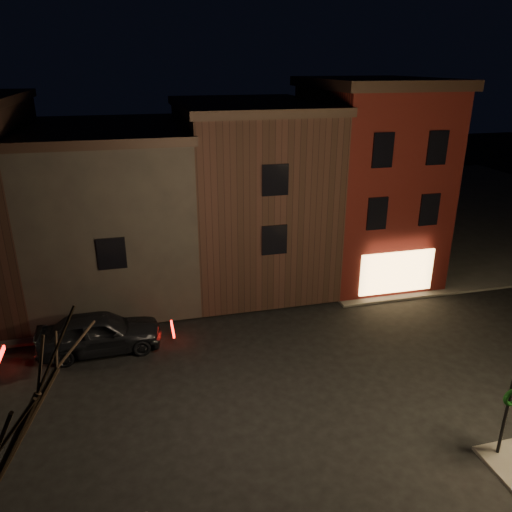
# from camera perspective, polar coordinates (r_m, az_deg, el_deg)

# --- Properties ---
(ground) EXTENTS (120.00, 120.00, 0.00)m
(ground) POSITION_cam_1_polar(r_m,az_deg,el_deg) (19.66, 2.17, -14.05)
(ground) COLOR black
(ground) RESTS_ON ground
(sidewalk_far_right) EXTENTS (30.00, 30.00, 0.12)m
(sidewalk_far_right) POSITION_cam_1_polar(r_m,az_deg,el_deg) (44.54, 20.10, 5.26)
(sidewalk_far_right) COLOR #2D2B28
(sidewalk_far_right) RESTS_ON ground
(corner_building) EXTENTS (6.50, 8.50, 10.50)m
(corner_building) POSITION_cam_1_polar(r_m,az_deg,el_deg) (28.49, 12.66, 8.68)
(corner_building) COLOR #460F0C
(corner_building) RESTS_ON ground
(row_building_a) EXTENTS (7.30, 10.30, 9.40)m
(row_building_a) POSITION_cam_1_polar(r_m,az_deg,el_deg) (27.37, -0.81, 7.47)
(row_building_a) COLOR black
(row_building_a) RESTS_ON ground
(row_building_b) EXTENTS (7.80, 10.30, 8.40)m
(row_building_b) POSITION_cam_1_polar(r_m,az_deg,el_deg) (26.83, -16.11, 5.24)
(row_building_b) COLOR black
(row_building_b) RESTS_ON ground
(parked_car_a) EXTENTS (5.10, 2.16, 1.72)m
(parked_car_a) POSITION_cam_1_polar(r_m,az_deg,el_deg) (22.00, -17.45, -8.31)
(parked_car_a) COLOR black
(parked_car_a) RESTS_ON ground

